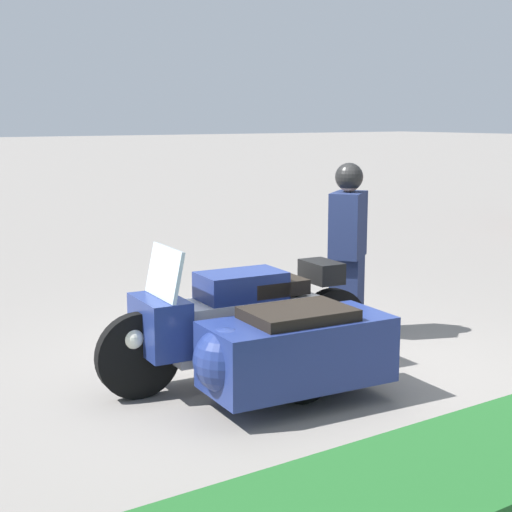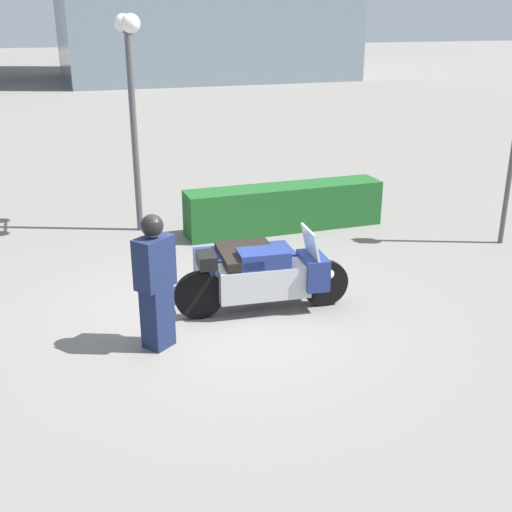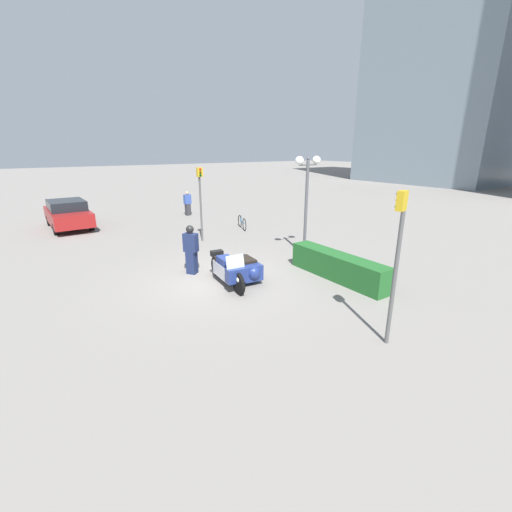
{
  "view_description": "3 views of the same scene",
  "coord_description": "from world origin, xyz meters",
  "px_view_note": "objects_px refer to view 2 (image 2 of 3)",
  "views": [
    {
      "loc": [
        4.01,
        5.12,
        2.14
      ],
      "look_at": [
        0.55,
        0.01,
        1.04
      ],
      "focal_mm": 55.0,
      "sensor_mm": 36.0,
      "label": 1
    },
    {
      "loc": [
        -2.12,
        -7.71,
        3.88
      ],
      "look_at": [
        0.66,
        0.32,
        0.67
      ],
      "focal_mm": 45.0,
      "sensor_mm": 36.0,
      "label": 2
    },
    {
      "loc": [
        9.63,
        -5.02,
        4.2
      ],
      "look_at": [
        1.64,
        0.36,
        1.14
      ],
      "focal_mm": 24.0,
      "sensor_mm": 36.0,
      "label": 3
    }
  ],
  "objects_px": {
    "officer_rider": "(155,279)",
    "twin_lamp_post": "(130,72)",
    "police_motorcycle": "(259,270)",
    "hedge_bush_curbside": "(284,208)"
  },
  "relations": [
    {
      "from": "officer_rider",
      "to": "hedge_bush_curbside",
      "type": "relative_size",
      "value": 0.45
    },
    {
      "from": "hedge_bush_curbside",
      "to": "police_motorcycle",
      "type": "bearing_deg",
      "value": -117.69
    },
    {
      "from": "officer_rider",
      "to": "twin_lamp_post",
      "type": "height_order",
      "value": "twin_lamp_post"
    },
    {
      "from": "police_motorcycle",
      "to": "officer_rider",
      "type": "relative_size",
      "value": 1.43
    },
    {
      "from": "twin_lamp_post",
      "to": "police_motorcycle",
      "type": "bearing_deg",
      "value": -74.23
    },
    {
      "from": "hedge_bush_curbside",
      "to": "twin_lamp_post",
      "type": "distance_m",
      "value": 3.73
    },
    {
      "from": "hedge_bush_curbside",
      "to": "twin_lamp_post",
      "type": "height_order",
      "value": "twin_lamp_post"
    },
    {
      "from": "officer_rider",
      "to": "twin_lamp_post",
      "type": "bearing_deg",
      "value": 136.82
    },
    {
      "from": "police_motorcycle",
      "to": "hedge_bush_curbside",
      "type": "relative_size",
      "value": 0.64
    },
    {
      "from": "twin_lamp_post",
      "to": "hedge_bush_curbside",
      "type": "bearing_deg",
      "value": -18.32
    }
  ]
}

